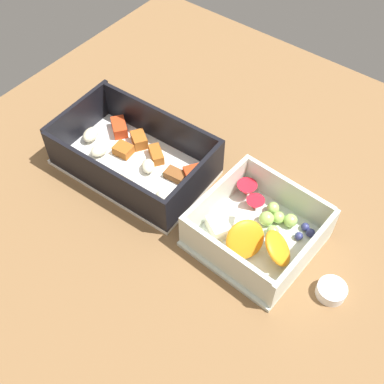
% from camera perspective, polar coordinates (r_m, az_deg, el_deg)
% --- Properties ---
extents(table_surface, '(0.80, 0.80, 0.02)m').
position_cam_1_polar(table_surface, '(0.66, 1.13, -2.54)').
color(table_surface, brown).
rests_on(table_surface, ground).
extents(pasta_container, '(0.22, 0.14, 0.06)m').
position_cam_1_polar(pasta_container, '(0.69, -6.76, 4.08)').
color(pasta_container, white).
rests_on(pasta_container, table_surface).
extents(fruit_bowl, '(0.15, 0.14, 0.06)m').
position_cam_1_polar(fruit_bowl, '(0.62, 7.63, -4.30)').
color(fruit_bowl, silver).
rests_on(fruit_bowl, table_surface).
extents(paper_cup_liner, '(0.04, 0.04, 0.02)m').
position_cam_1_polar(paper_cup_liner, '(0.61, 15.96, -11.02)').
color(paper_cup_liner, white).
rests_on(paper_cup_liner, table_surface).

